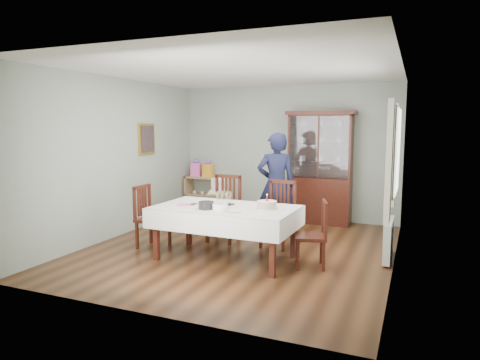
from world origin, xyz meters
The scene contains 25 objects.
floor centered at (0.00, 0.00, 0.00)m, with size 5.00×5.00×0.00m, color #593319.
room_shell centered at (0.00, 0.53, 1.70)m, with size 5.00×5.00×5.00m.
dining_table centered at (0.01, -0.54, 0.38)m, with size 2.03×1.20×0.76m.
china_cabinet centered at (0.75, 2.26, 1.12)m, with size 1.30×0.48×2.18m.
sideboard centered at (-1.75, 2.28, 0.40)m, with size 0.90×0.38×0.80m.
picture_frame centered at (-2.22, 0.80, 1.65)m, with size 0.04×0.48×0.58m, color gold.
window centered at (2.22, 0.30, 1.55)m, with size 0.04×1.02×1.22m, color white.
curtain_left centered at (2.16, -0.32, 1.45)m, with size 0.07×0.30×1.55m, color silver.
curtain_right centered at (2.16, 0.92, 1.45)m, with size 0.07×0.30×1.55m, color silver.
radiator centered at (2.16, 0.30, 0.30)m, with size 0.10×0.80×0.55m, color white.
chair_far_left centered at (-0.43, 0.35, 0.32)m, with size 0.49×0.49×1.08m.
chair_far_right centered at (0.51, 0.34, 0.31)m, with size 0.51×0.51×1.03m.
chair_end_left centered at (-1.29, -0.45, 0.29)m, with size 0.45×0.45×0.97m.
chair_end_right centered at (1.22, -0.42, 0.27)m, with size 0.51×0.51×0.90m.
woman centered at (0.28, 0.97, 0.89)m, with size 0.65×0.43×1.79m, color black.
high_chair centered at (-0.82, 0.99, 0.38)m, with size 0.54×0.54×0.97m.
champagne_tray centered at (-0.05, -0.47, 0.82)m, with size 0.32×0.32×0.20m.
birthday_cake centered at (0.61, -0.50, 0.82)m, with size 0.31×0.31×0.21m.
plate_stack_dark centered at (-0.17, -0.79, 0.81)m, with size 0.21×0.21×0.10m, color black.
plate_stack_white centered at (0.04, -0.78, 0.80)m, with size 0.21×0.21×0.09m, color white.
napkin_stack centered at (-0.60, -0.69, 0.77)m, with size 0.14×0.14×0.02m, color #F85BB5.
cutlery centered at (-0.53, -0.58, 0.77)m, with size 0.12×0.17×0.01m, color silver, non-canonical shape.
cake_knife centered at (0.26, -0.89, 0.77)m, with size 0.26×0.02×0.01m, color silver.
gift_bag_pink centered at (-1.98, 2.26, 0.97)m, with size 0.23×0.16×0.39m.
gift_bag_orange centered at (-1.68, 2.26, 0.97)m, with size 0.21×0.15×0.39m.
Camera 1 is at (2.48, -5.95, 1.90)m, focal length 32.00 mm.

